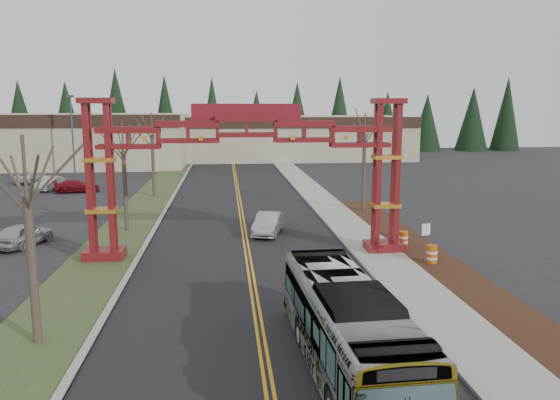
{
  "coord_description": "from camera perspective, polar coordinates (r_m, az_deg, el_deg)",
  "views": [
    {
      "loc": [
        -1.21,
        -12.34,
        8.37
      ],
      "look_at": [
        1.56,
        15.09,
        3.7
      ],
      "focal_mm": 35.0,
      "sensor_mm": 36.0,
      "label": 1
    }
  ],
  "objects": [
    {
      "name": "curb_left",
      "position": [
        38.56,
        -13.01,
        -3.06
      ],
      "size": [
        0.3,
        110.0,
        0.15
      ],
      "primitive_type": "cube",
      "color": "gray",
      "rests_on": "ground"
    },
    {
      "name": "bare_tree_median_near",
      "position": [
        20.61,
        -24.94,
        0.23
      ],
      "size": [
        3.2,
        3.2,
        7.48
      ],
      "color": "#382D26",
      "rests_on": "ground"
    },
    {
      "name": "silver_sedan",
      "position": [
        36.51,
        -1.24,
        -2.49
      ],
      "size": [
        2.57,
        4.6,
        1.44
      ],
      "primitive_type": "imported",
      "rotation": [
        0.0,
        0.0,
        -0.25
      ],
      "color": "#A5A8AD",
      "rests_on": "ground"
    },
    {
      "name": "barrel_north",
      "position": [
        36.27,
        11.75,
        -3.15
      ],
      "size": [
        0.53,
        0.53,
        0.98
      ],
      "color": "#CD540B",
      "rests_on": "ground"
    },
    {
      "name": "parked_car_far_b",
      "position": [
        67.74,
        -24.6,
        2.16
      ],
      "size": [
        3.0,
        4.8,
        1.24
      ],
      "primitive_type": "imported",
      "rotation": [
        0.0,
        0.0,
        2.92
      ],
      "color": "silver",
      "rests_on": "ground"
    },
    {
      "name": "parked_car_far_a",
      "position": [
        60.93,
        -22.95,
        1.61
      ],
      "size": [
        2.26,
        4.43,
        1.39
      ],
      "primitive_type": "imported",
      "rotation": [
        0.0,
        0.0,
        -0.19
      ],
      "color": "#B2B5BB",
      "rests_on": "ground"
    },
    {
      "name": "barrel_mid",
      "position": [
        33.95,
        12.77,
        -4.04
      ],
      "size": [
        0.54,
        0.54,
        1.0
      ],
      "color": "#CD540B",
      "rests_on": "ground"
    },
    {
      "name": "sidewalk_right",
      "position": [
        39.25,
        7.34,
        -2.67
      ],
      "size": [
        2.6,
        110.0,
        0.14
      ],
      "primitive_type": "cube",
      "color": "gray",
      "rests_on": "ground"
    },
    {
      "name": "light_pole_far",
      "position": [
        71.69,
        -20.89,
        6.87
      ],
      "size": [
        0.86,
        0.43,
        9.9
      ],
      "color": "#3F3F44",
      "rests_on": "ground"
    },
    {
      "name": "curb_right",
      "position": [
        38.95,
        5.26,
        -2.73
      ],
      "size": [
        0.3,
        110.0,
        0.15
      ],
      "primitive_type": "cube",
      "color": "gray",
      "rests_on": "ground"
    },
    {
      "name": "gateway_arch",
      "position": [
        30.45,
        -3.49,
        5.09
      ],
      "size": [
        18.2,
        1.6,
        8.9
      ],
      "color": "#58120B",
      "rests_on": "ground"
    },
    {
      "name": "retail_building_west",
      "position": [
        89.19,
        -24.73,
        5.77
      ],
      "size": [
        46.0,
        22.3,
        7.5
      ],
      "color": "tan",
      "rests_on": "ground"
    },
    {
      "name": "barrel_south",
      "position": [
        30.61,
        15.57,
        -5.56
      ],
      "size": [
        0.59,
        0.59,
        1.09
      ],
      "color": "#CD540B",
      "rests_on": "ground"
    },
    {
      "name": "lane_line_right",
      "position": [
        38.28,
        -3.65,
        -3.0
      ],
      "size": [
        0.12,
        100.0,
        0.01
      ],
      "primitive_type": "cube",
      "color": "orange",
      "rests_on": "road"
    },
    {
      "name": "bare_tree_median_mid",
      "position": [
        38.21,
        -16.05,
        4.89
      ],
      "size": [
        2.99,
        2.99,
        7.48
      ],
      "color": "#382D26",
      "rests_on": "ground"
    },
    {
      "name": "road",
      "position": [
        38.28,
        -3.83,
        -3.03
      ],
      "size": [
        12.0,
        110.0,
        0.02
      ],
      "primitive_type": "cube",
      "color": "black",
      "rests_on": "ground"
    },
    {
      "name": "retail_building_east",
      "position": [
        93.09,
        1.16,
        6.61
      ],
      "size": [
        38.0,
        20.3,
        7.0
      ],
      "color": "tan",
      "rests_on": "ground"
    },
    {
      "name": "parked_car_mid_a",
      "position": [
        58.3,
        -20.47,
        1.37
      ],
      "size": [
        4.51,
        2.23,
        1.26
      ],
      "primitive_type": "imported",
      "rotation": [
        0.0,
        0.0,
        1.68
      ],
      "color": "maroon",
      "rests_on": "ground"
    },
    {
      "name": "transit_bus",
      "position": [
        17.88,
        7.04,
        -13.16
      ],
      "size": [
        2.91,
        10.67,
        2.95
      ],
      "primitive_type": "imported",
      "rotation": [
        0.0,
        0.0,
        0.04
      ],
      "color": "#B1B5BA",
      "rests_on": "ground"
    },
    {
      "name": "grass_median",
      "position": [
        38.85,
        -15.72,
        -3.14
      ],
      "size": [
        4.0,
        110.0,
        0.08
      ],
      "primitive_type": "cube",
      "color": "#2F4321",
      "rests_on": "ground"
    },
    {
      "name": "bare_tree_median_far",
      "position": [
        52.93,
        -13.22,
        6.61
      ],
      "size": [
        3.14,
        3.14,
        7.94
      ],
      "color": "#382D26",
      "rests_on": "ground"
    },
    {
      "name": "lane_line_left",
      "position": [
        38.27,
        -4.01,
        -3.01
      ],
      "size": [
        0.12,
        100.0,
        0.01
      ],
      "primitive_type": "cube",
      "color": "orange",
      "rests_on": "road"
    },
    {
      "name": "street_sign",
      "position": [
        30.1,
        14.99,
        -3.61
      ],
      "size": [
        0.51,
        0.21,
        2.31
      ],
      "color": "#3F3F44",
      "rests_on": "ground"
    },
    {
      "name": "conifer_treeline",
      "position": [
        104.36,
        -5.02,
        8.54
      ],
      "size": [
        116.1,
        5.6,
        13.0
      ],
      "color": "black",
      "rests_on": "ground"
    },
    {
      "name": "bare_tree_right_far",
      "position": [
        44.61,
        8.84,
        6.42
      ],
      "size": [
        2.99,
        2.99,
        8.0
      ],
      "color": "#382D26",
      "rests_on": "ground"
    },
    {
      "name": "parked_car_near_a",
      "position": [
        36.91,
        -25.27,
        -3.28
      ],
      "size": [
        2.88,
        4.56,
        1.45
      ],
      "primitive_type": "imported",
      "rotation": [
        0.0,
        0.0,
        2.85
      ],
      "color": "#ADAEB5",
      "rests_on": "ground"
    },
    {
      "name": "landscape_strip",
      "position": [
        26.42,
        20.44,
        -9.35
      ],
      "size": [
        2.6,
        50.0,
        0.12
      ],
      "primitive_type": "cube",
      "color": "black",
      "rests_on": "ground"
    }
  ]
}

